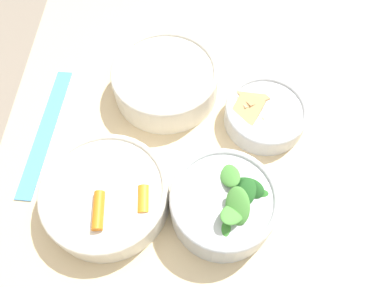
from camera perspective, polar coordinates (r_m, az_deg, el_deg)
The scene contains 7 objects.
ground_plane at distance 1.40m, azimuth 2.28°, elevation -13.05°, with size 10.00×10.00×0.00m, color gray.
dining_table at distance 0.80m, azimuth 3.92°, elevation 0.01°, with size 1.28×0.77×0.78m.
bowl_carrots at distance 0.60m, azimuth -12.93°, elevation -7.58°, with size 0.20×0.20×0.06m.
bowl_greens at distance 0.57m, azimuth 5.39°, elevation -9.09°, with size 0.16×0.16×0.10m.
bowl_beans_hotdog at distance 0.70m, azimuth -4.02°, elevation 9.45°, with size 0.19×0.19×0.06m.
bowl_cookies at distance 0.67m, azimuth 11.04°, elevation 4.58°, with size 0.14×0.14×0.05m.
ruler at distance 0.72m, azimuth -21.37°, elevation 1.97°, with size 0.27×0.04×0.00m.
Camera 1 is at (-0.39, 0.04, 1.35)m, focal length 35.00 mm.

